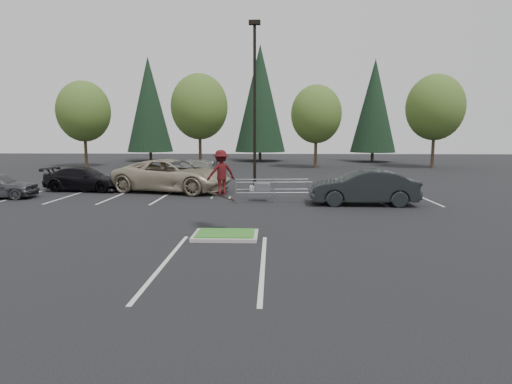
{
  "coord_description": "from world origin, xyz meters",
  "views": [
    {
      "loc": [
        1.6,
        -14.26,
        3.53
      ],
      "look_at": [
        0.99,
        1.5,
        1.36
      ],
      "focal_mm": 30.0,
      "sensor_mm": 36.0,
      "label": 1
    }
  ],
  "objects_px": {
    "light_pole": "(255,116)",
    "cart_corral": "(265,188)",
    "decid_c": "(316,116)",
    "car_l_tan": "(172,175)",
    "conif_b": "(260,99)",
    "conif_a": "(149,105)",
    "conif_c": "(374,106)",
    "car_r_charc": "(363,187)",
    "skateboarder": "(221,173)",
    "decid_d": "(435,109)",
    "decid_a": "(84,113)",
    "decid_b": "(199,109)",
    "car_far_silver": "(193,168)",
    "car_l_black": "(84,179)"
  },
  "relations": [
    {
      "from": "conif_b",
      "to": "car_far_silver",
      "type": "bearing_deg",
      "value": -104.37
    },
    {
      "from": "conif_c",
      "to": "cart_corral",
      "type": "distance_m",
      "value": 34.67
    },
    {
      "from": "car_l_black",
      "to": "car_l_tan",
      "type": "bearing_deg",
      "value": -84.97
    },
    {
      "from": "conif_a",
      "to": "conif_b",
      "type": "relative_size",
      "value": 0.9
    },
    {
      "from": "decid_c",
      "to": "car_l_tan",
      "type": "relative_size",
      "value": 1.18
    },
    {
      "from": "conif_a",
      "to": "conif_b",
      "type": "height_order",
      "value": "conif_b"
    },
    {
      "from": "decid_c",
      "to": "conif_c",
      "type": "bearing_deg",
      "value": 50.36
    },
    {
      "from": "conif_a",
      "to": "skateboarder",
      "type": "bearing_deg",
      "value": -70.6
    },
    {
      "from": "conif_a",
      "to": "car_l_black",
      "type": "bearing_deg",
      "value": -82.01
    },
    {
      "from": "light_pole",
      "to": "cart_corral",
      "type": "bearing_deg",
      "value": -80.37
    },
    {
      "from": "decid_c",
      "to": "decid_d",
      "type": "bearing_deg",
      "value": 2.39
    },
    {
      "from": "decid_d",
      "to": "skateboarder",
      "type": "height_order",
      "value": "decid_d"
    },
    {
      "from": "conif_c",
      "to": "car_r_charc",
      "type": "height_order",
      "value": "conif_c"
    },
    {
      "from": "light_pole",
      "to": "car_r_charc",
      "type": "relative_size",
      "value": 1.93
    },
    {
      "from": "decid_d",
      "to": "decid_a",
      "type": "bearing_deg",
      "value": -179.52
    },
    {
      "from": "decid_d",
      "to": "cart_corral",
      "type": "bearing_deg",
      "value": -126.78
    },
    {
      "from": "cart_corral",
      "to": "car_l_black",
      "type": "bearing_deg",
      "value": 157.72
    },
    {
      "from": "conif_b",
      "to": "conif_a",
      "type": "bearing_deg",
      "value": -177.95
    },
    {
      "from": "car_l_black",
      "to": "light_pole",
      "type": "bearing_deg",
      "value": -80.83
    },
    {
      "from": "conif_a",
      "to": "car_l_black",
      "type": "distance_m",
      "value": 29.48
    },
    {
      "from": "conif_c",
      "to": "skateboarder",
      "type": "relative_size",
      "value": 6.77
    },
    {
      "from": "conif_a",
      "to": "light_pole",
      "type": "bearing_deg",
      "value": -62.62
    },
    {
      "from": "cart_corral",
      "to": "car_r_charc",
      "type": "bearing_deg",
      "value": -14.39
    },
    {
      "from": "decid_a",
      "to": "decid_c",
      "type": "bearing_deg",
      "value": -0.48
    },
    {
      "from": "light_pole",
      "to": "car_l_tan",
      "type": "distance_m",
      "value": 6.18
    },
    {
      "from": "light_pole",
      "to": "decid_d",
      "type": "bearing_deg",
      "value": 46.35
    },
    {
      "from": "decid_a",
      "to": "cart_corral",
      "type": "distance_m",
      "value": 29.73
    },
    {
      "from": "car_l_black",
      "to": "car_far_silver",
      "type": "distance_m",
      "value": 10.72
    },
    {
      "from": "car_r_charc",
      "to": "car_far_silver",
      "type": "bearing_deg",
      "value": -140.03
    },
    {
      "from": "conif_b",
      "to": "conif_c",
      "type": "bearing_deg",
      "value": -4.09
    },
    {
      "from": "cart_corral",
      "to": "car_l_tan",
      "type": "xyz_separation_m",
      "value": [
        -5.7,
        3.49,
        0.28
      ]
    },
    {
      "from": "conif_c",
      "to": "light_pole",
      "type": "bearing_deg",
      "value": -116.15
    },
    {
      "from": "light_pole",
      "to": "conif_a",
      "type": "height_order",
      "value": "conif_a"
    },
    {
      "from": "decid_a",
      "to": "car_r_charc",
      "type": "relative_size",
      "value": 1.7
    },
    {
      "from": "decid_d",
      "to": "conif_a",
      "type": "height_order",
      "value": "conif_a"
    },
    {
      "from": "decid_d",
      "to": "car_l_tan",
      "type": "relative_size",
      "value": 1.33
    },
    {
      "from": "decid_a",
      "to": "decid_b",
      "type": "height_order",
      "value": "decid_b"
    },
    {
      "from": "decid_d",
      "to": "cart_corral",
      "type": "distance_m",
      "value": 28.52
    },
    {
      "from": "decid_a",
      "to": "car_l_black",
      "type": "height_order",
      "value": "decid_a"
    },
    {
      "from": "conif_b",
      "to": "conif_c",
      "type": "distance_m",
      "value": 14.07
    },
    {
      "from": "decid_a",
      "to": "conif_c",
      "type": "bearing_deg",
      "value": 16.48
    },
    {
      "from": "cart_corral",
      "to": "car_l_black",
      "type": "xyz_separation_m",
      "value": [
        -11.2,
        3.63,
        0.02
      ]
    },
    {
      "from": "conif_b",
      "to": "car_l_tan",
      "type": "relative_size",
      "value": 2.04
    },
    {
      "from": "light_pole",
      "to": "car_l_black",
      "type": "bearing_deg",
      "value": -177.27
    },
    {
      "from": "conif_c",
      "to": "car_l_tan",
      "type": "xyz_separation_m",
      "value": [
        -18.5,
        -28.14,
        -5.86
      ]
    },
    {
      "from": "decid_c",
      "to": "decid_a",
      "type": "bearing_deg",
      "value": 179.52
    },
    {
      "from": "light_pole",
      "to": "decid_c",
      "type": "height_order",
      "value": "light_pole"
    },
    {
      "from": "decid_b",
      "to": "car_far_silver",
      "type": "relative_size",
      "value": 2.01
    },
    {
      "from": "car_l_tan",
      "to": "conif_b",
      "type": "bearing_deg",
      "value": 6.49
    },
    {
      "from": "conif_b",
      "to": "car_r_charc",
      "type": "xyz_separation_m",
      "value": [
        6.11,
        -33.5,
        -6.98
      ]
    }
  ]
}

